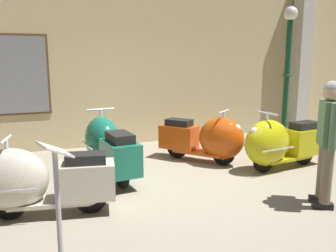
{
  "coord_description": "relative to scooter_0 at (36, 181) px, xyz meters",
  "views": [
    {
      "loc": [
        -1.94,
        -4.07,
        1.77
      ],
      "look_at": [
        -0.0,
        0.89,
        0.77
      ],
      "focal_mm": 37.0,
      "sensor_mm": 36.0,
      "label": 1
    }
  ],
  "objects": [
    {
      "name": "ground_plane",
      "position": [
        1.98,
        0.02,
        -0.43
      ],
      "size": [
        60.0,
        60.0,
        0.0
      ],
      "primitive_type": "plane",
      "color": "gray"
    },
    {
      "name": "showroom_back_wall",
      "position": [
        2.12,
        3.21,
        1.45
      ],
      "size": [
        18.0,
        0.63,
        3.76
      ],
      "color": "#CCB784",
      "rests_on": "ground"
    },
    {
      "name": "scooter_0",
      "position": [
        0.0,
        0.0,
        0.0
      ],
      "size": [
        1.6,
        0.71,
        0.94
      ],
      "rotation": [
        0.0,
        0.0,
        2.96
      ],
      "color": "black",
      "rests_on": "ground"
    },
    {
      "name": "scooter_1",
      "position": [
        1.07,
        1.22,
        0.04
      ],
      "size": [
        0.64,
        1.71,
        1.02
      ],
      "rotation": [
        0.0,
        0.0,
        1.67
      ],
      "color": "black",
      "rests_on": "ground"
    },
    {
      "name": "scooter_2",
      "position": [
        2.85,
        1.22,
        0.0
      ],
      "size": [
        1.31,
        1.5,
        0.95
      ],
      "rotation": [
        0.0,
        0.0,
        -0.9
      ],
      "color": "black",
      "rests_on": "ground"
    },
    {
      "name": "scooter_3",
      "position": [
        3.76,
        0.45,
        0.02
      ],
      "size": [
        1.65,
        0.65,
        0.98
      ],
      "rotation": [
        0.0,
        0.0,
        -3.02
      ],
      "color": "black",
      "rests_on": "ground"
    },
    {
      "name": "lamppost",
      "position": [
        4.86,
        1.66,
        1.08
      ],
      "size": [
        0.28,
        0.28,
        2.83
      ],
      "color": "#144728",
      "rests_on": "ground"
    },
    {
      "name": "visitor_0",
      "position": [
        3.31,
        -0.96,
        0.47
      ],
      "size": [
        0.38,
        0.45,
        1.55
      ],
      "rotation": [
        0.0,
        0.0,
        2.56
      ],
      "color": "black",
      "rests_on": "ground"
    },
    {
      "name": "info_stanchion",
      "position": [
        0.17,
        -1.18,
        0.04
      ],
      "size": [
        0.3,
        0.37,
        1.13
      ],
      "color": "#333338",
      "rests_on": "ground"
    }
  ]
}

